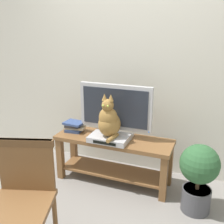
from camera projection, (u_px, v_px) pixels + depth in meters
ground_plane at (98, 215)px, 2.61m from camera, size 12.00×12.00×0.00m
back_wall at (136, 55)px, 3.18m from camera, size 7.00×0.12×2.80m
tv_stand at (114, 152)px, 3.08m from camera, size 1.31×0.42×0.54m
tv at (115, 110)px, 2.97m from camera, size 0.82×0.20×0.60m
media_box at (109, 138)px, 2.95m from camera, size 0.42×0.29×0.06m
cat at (109, 121)px, 2.87m from camera, size 0.24×0.33×0.47m
wooden_chair at (23, 192)px, 2.08m from camera, size 0.58×0.58×0.91m
book_stack at (74, 126)px, 3.20m from camera, size 0.25×0.19×0.11m
potted_plant at (199, 174)px, 2.56m from camera, size 0.37×0.37×0.69m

